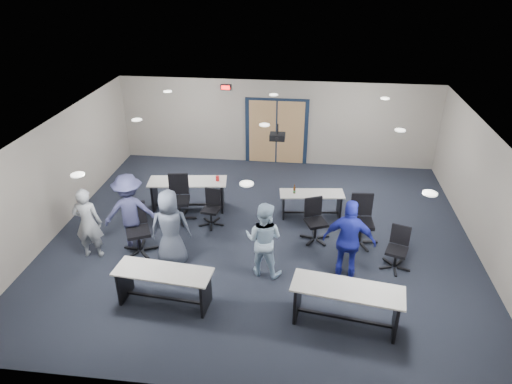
# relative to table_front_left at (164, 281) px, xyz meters

# --- Properties ---
(floor) EXTENTS (10.00, 10.00, 0.00)m
(floor) POSITION_rel_table_front_left_xyz_m (1.62, 2.60, -0.52)
(floor) COLOR black
(floor) RESTS_ON ground
(back_wall) EXTENTS (10.00, 0.04, 2.70)m
(back_wall) POSITION_rel_table_front_left_xyz_m (1.62, 7.10, 0.83)
(back_wall) COLOR gray
(back_wall) RESTS_ON floor
(front_wall) EXTENTS (10.00, 0.04, 2.70)m
(front_wall) POSITION_rel_table_front_left_xyz_m (1.62, -1.90, 0.83)
(front_wall) COLOR gray
(front_wall) RESTS_ON floor
(left_wall) EXTENTS (0.04, 9.00, 2.70)m
(left_wall) POSITION_rel_table_front_left_xyz_m (-3.38, 2.60, 0.83)
(left_wall) COLOR gray
(left_wall) RESTS_ON floor
(right_wall) EXTENTS (0.04, 9.00, 2.70)m
(right_wall) POSITION_rel_table_front_left_xyz_m (6.62, 2.60, 0.83)
(right_wall) COLOR gray
(right_wall) RESTS_ON floor
(ceiling) EXTENTS (10.00, 9.00, 0.04)m
(ceiling) POSITION_rel_table_front_left_xyz_m (1.62, 2.60, 2.18)
(ceiling) COLOR silver
(ceiling) RESTS_ON back_wall
(double_door) EXTENTS (2.00, 0.07, 2.20)m
(double_door) POSITION_rel_table_front_left_xyz_m (1.62, 7.06, 0.53)
(double_door) COLOR black
(double_door) RESTS_ON back_wall
(exit_sign) EXTENTS (0.32, 0.07, 0.18)m
(exit_sign) POSITION_rel_table_front_left_xyz_m (0.02, 7.04, 1.93)
(exit_sign) COLOR black
(exit_sign) RESTS_ON back_wall
(ceiling_projector) EXTENTS (0.35, 0.32, 0.37)m
(ceiling_projector) POSITION_rel_table_front_left_xyz_m (1.92, 3.09, 1.88)
(ceiling_projector) COLOR black
(ceiling_projector) RESTS_ON ceiling
(ceiling_can_lights) EXTENTS (6.24, 5.74, 0.02)m
(ceiling_can_lights) POSITION_rel_table_front_left_xyz_m (1.62, 2.85, 2.15)
(ceiling_can_lights) COLOR silver
(ceiling_can_lights) RESTS_ON ceiling
(table_front_left) EXTENTS (1.93, 0.80, 0.76)m
(table_front_left) POSITION_rel_table_front_left_xyz_m (0.00, 0.00, 0.00)
(table_front_left) COLOR #BCBAB1
(table_front_left) RESTS_ON floor
(table_front_right) EXTENTS (2.08, 0.97, 0.81)m
(table_front_right) POSITION_rel_table_front_left_xyz_m (3.46, -0.16, 0.03)
(table_front_right) COLOR #BCBAB1
(table_front_right) RESTS_ON floor
(table_back_left) EXTENTS (2.11, 0.93, 0.96)m
(table_back_left) POSITION_rel_table_front_left_xyz_m (-0.46, 3.73, 0.05)
(table_back_left) COLOR #BCBAB1
(table_back_left) RESTS_ON floor
(table_back_right) EXTENTS (1.69, 0.72, 0.91)m
(table_back_right) POSITION_rel_table_front_left_xyz_m (2.79, 3.72, -0.06)
(table_back_right) COLOR #BCBAB1
(table_back_right) RESTS_ON floor
(chair_back_a) EXTENTS (0.87, 0.87, 1.20)m
(chair_back_a) POSITION_rel_table_front_left_xyz_m (-0.55, 3.11, 0.08)
(chair_back_a) COLOR black
(chair_back_a) RESTS_ON floor
(chair_back_b) EXTENTS (0.67, 0.67, 0.94)m
(chair_back_b) POSITION_rel_table_front_left_xyz_m (0.30, 2.97, -0.05)
(chair_back_b) COLOR black
(chair_back_b) RESTS_ON floor
(chair_back_c) EXTENTS (0.86, 0.86, 1.05)m
(chair_back_c) POSITION_rel_table_front_left_xyz_m (2.91, 2.58, 0.00)
(chair_back_c) COLOR black
(chair_back_c) RESTS_ON floor
(chair_back_d) EXTENTS (0.80, 0.80, 1.21)m
(chair_back_d) POSITION_rel_table_front_left_xyz_m (3.96, 2.55, 0.08)
(chair_back_d) COLOR black
(chair_back_d) RESTS_ON floor
(chair_loose_left) EXTENTS (0.98, 0.98, 1.17)m
(chair_loose_left) POSITION_rel_table_front_left_xyz_m (-1.09, 1.61, 0.07)
(chair_loose_left) COLOR black
(chair_loose_left) RESTS_ON floor
(chair_loose_right) EXTENTS (0.78, 0.78, 0.98)m
(chair_loose_right) POSITION_rel_table_front_left_xyz_m (4.64, 1.66, -0.03)
(chair_loose_right) COLOR black
(chair_loose_right) RESTS_ON floor
(person_gray) EXTENTS (0.66, 0.47, 1.69)m
(person_gray) POSITION_rel_table_front_left_xyz_m (-2.11, 1.36, 0.33)
(person_gray) COLOR #9DA4AB
(person_gray) RESTS_ON floor
(person_plaid) EXTENTS (0.95, 0.72, 1.76)m
(person_plaid) POSITION_rel_table_front_left_xyz_m (-0.23, 1.34, 0.36)
(person_plaid) COLOR #525B70
(person_plaid) RESTS_ON floor
(person_lightblue) EXTENTS (0.94, 0.81, 1.68)m
(person_lightblue) POSITION_rel_table_front_left_xyz_m (1.81, 1.20, 0.32)
(person_lightblue) COLOR #BDDDFA
(person_lightblue) RESTS_ON floor
(person_navy) EXTENTS (1.13, 0.60, 1.83)m
(person_navy) POSITION_rel_table_front_left_xyz_m (3.56, 1.23, 0.39)
(person_navy) COLOR #1B2296
(person_navy) RESTS_ON floor
(person_back) EXTENTS (1.34, 1.01, 1.83)m
(person_back) POSITION_rel_table_front_left_xyz_m (-1.32, 1.86, 0.39)
(person_back) COLOR #3B3E6B
(person_back) RESTS_ON floor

